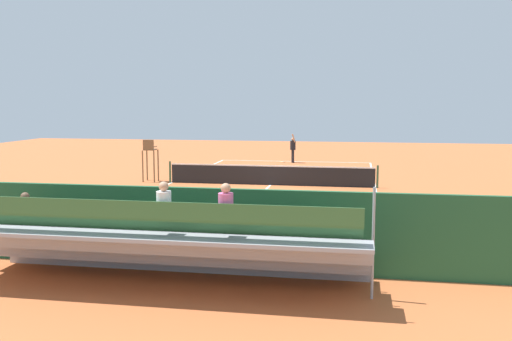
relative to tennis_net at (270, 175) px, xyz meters
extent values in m
plane|color=#BC6033|center=(0.00, 0.00, -0.50)|extent=(60.00, 60.00, 0.00)
cube|color=white|center=(0.00, -11.00, -0.50)|extent=(10.00, 0.10, 0.01)
cube|color=white|center=(0.00, 11.00, -0.50)|extent=(10.00, 0.10, 0.01)
cube|color=white|center=(-5.00, 0.00, -0.50)|extent=(0.10, 22.00, 0.01)
cube|color=white|center=(5.00, 0.00, -0.50)|extent=(0.10, 22.00, 0.01)
cube|color=white|center=(0.00, -6.05, -0.50)|extent=(7.50, 0.10, 0.01)
cube|color=white|center=(0.00, 6.05, -0.50)|extent=(7.50, 0.10, 0.01)
cube|color=white|center=(0.00, 0.00, -0.50)|extent=(0.10, 12.10, 0.01)
cube|color=white|center=(0.00, -11.00, -0.50)|extent=(0.10, 0.30, 0.01)
cube|color=black|center=(0.00, 0.00, -0.05)|extent=(10.00, 0.02, 0.91)
cube|color=white|center=(0.00, 0.00, 0.44)|extent=(10.00, 0.04, 0.06)
cylinder|color=#2D5133|center=(-5.10, 0.00, 0.03)|extent=(0.10, 0.10, 1.07)
cylinder|color=#2D5133|center=(5.10, 0.00, 0.03)|extent=(0.10, 0.10, 1.07)
cube|color=#235633|center=(0.00, 14.00, 0.50)|extent=(18.00, 0.16, 2.00)
cube|color=#9EA0A5|center=(0.00, 14.35, -0.28)|extent=(9.00, 0.10, 0.45)
cube|color=#9EA0A5|center=(0.00, 14.70, -0.09)|extent=(9.00, 0.80, 0.08)
cube|color=#9EA0A5|center=(0.00, 14.32, -0.28)|extent=(9.00, 0.04, 0.45)
cube|color=#386B38|center=(0.00, 14.80, 0.33)|extent=(8.60, 0.36, 0.04)
cube|color=#386B38|center=(0.00, 14.98, 0.53)|extent=(8.60, 0.03, 0.36)
cube|color=#9EA0A5|center=(0.00, 15.50, 0.36)|extent=(9.00, 0.80, 0.08)
cube|color=#9EA0A5|center=(0.00, 15.12, 0.17)|extent=(9.00, 0.04, 0.45)
cube|color=#386B38|center=(0.00, 15.60, 0.78)|extent=(8.60, 0.36, 0.04)
cube|color=#386B38|center=(0.00, 15.78, 0.98)|extent=(8.60, 0.03, 0.36)
cube|color=#9EA0A5|center=(0.00, 16.30, 0.81)|extent=(9.00, 0.80, 0.08)
cube|color=#9EA0A5|center=(0.00, 15.92, 0.62)|extent=(9.00, 0.04, 0.45)
cube|color=#386B38|center=(0.00, 16.40, 1.23)|extent=(8.60, 0.36, 0.04)
cube|color=#386B38|center=(0.00, 16.58, 1.43)|extent=(8.60, 0.03, 0.36)
cylinder|color=#9EA0A5|center=(-4.50, 15.50, 0.67)|extent=(0.06, 0.06, 2.35)
cube|color=#2D2D33|center=(3.26, 15.43, 0.82)|extent=(0.32, 0.40, 0.12)
cylinder|color=orange|center=(3.26, 15.55, 1.10)|extent=(0.30, 0.30, 0.45)
sphere|color=brown|center=(3.26, 15.55, 1.43)|extent=(0.20, 0.20, 0.20)
cube|color=#2D2D33|center=(-0.32, 16.23, 1.27)|extent=(0.32, 0.40, 0.12)
cylinder|color=white|center=(-0.32, 16.35, 1.55)|extent=(0.30, 0.30, 0.45)
sphere|color=tan|center=(-0.32, 16.35, 1.88)|extent=(0.20, 0.20, 0.20)
cube|color=#2D2D33|center=(3.91, 14.63, 0.37)|extent=(0.32, 0.40, 0.12)
cylinder|color=green|center=(3.91, 14.75, 0.65)|extent=(0.30, 0.30, 0.45)
sphere|color=tan|center=(3.91, 14.75, 0.98)|extent=(0.20, 0.20, 0.20)
cube|color=#2D2D33|center=(-1.58, 14.63, 0.37)|extent=(0.32, 0.40, 0.12)
cylinder|color=red|center=(-1.58, 14.75, 0.65)|extent=(0.30, 0.30, 0.45)
sphere|color=#8C6647|center=(-1.58, 14.75, 0.98)|extent=(0.20, 0.20, 0.20)
cube|color=#2D2D33|center=(-1.60, 16.23, 1.27)|extent=(0.32, 0.40, 0.12)
cylinder|color=pink|center=(-1.60, 16.35, 1.55)|extent=(0.30, 0.30, 0.45)
sphere|color=tan|center=(-1.60, 16.35, 1.88)|extent=(0.20, 0.20, 0.20)
cube|color=#2D2D33|center=(1.97, 14.63, 0.37)|extent=(0.32, 0.40, 0.12)
cylinder|color=red|center=(1.97, 14.75, 0.65)|extent=(0.30, 0.30, 0.45)
sphere|color=tan|center=(1.97, 14.75, 0.98)|extent=(0.20, 0.20, 0.20)
cylinder|color=brown|center=(5.90, -0.50, 0.30)|extent=(0.07, 0.07, 1.60)
cylinder|color=brown|center=(6.50, -0.50, 0.30)|extent=(0.07, 0.07, 1.60)
cylinder|color=brown|center=(5.90, 0.10, 0.30)|extent=(0.07, 0.07, 1.60)
cylinder|color=brown|center=(6.50, 0.10, 0.30)|extent=(0.07, 0.07, 1.60)
cube|color=brown|center=(6.20, -0.20, 1.13)|extent=(0.56, 0.56, 0.06)
cube|color=brown|center=(6.20, 0.04, 1.40)|extent=(0.56, 0.06, 0.48)
cube|color=brown|center=(5.94, -0.20, 1.28)|extent=(0.04, 0.48, 0.04)
cube|color=brown|center=(6.46, -0.20, 1.28)|extent=(0.04, 0.48, 0.04)
cube|color=#9E754C|center=(-1.85, 13.20, -0.05)|extent=(1.80, 0.40, 0.05)
cylinder|color=#9E754C|center=(-2.60, 13.20, -0.28)|extent=(0.06, 0.06, 0.45)
cylinder|color=#9E754C|center=(-1.10, 13.20, -0.28)|extent=(0.06, 0.06, 0.45)
cube|color=#9E754C|center=(-1.85, 13.38, 0.25)|extent=(1.80, 0.04, 0.36)
cube|color=black|center=(0.30, 13.40, -0.32)|extent=(0.90, 0.36, 0.36)
cylinder|color=black|center=(0.10, -10.33, -0.08)|extent=(0.14, 0.14, 0.85)
cylinder|color=black|center=(0.03, -10.12, -0.08)|extent=(0.14, 0.14, 0.85)
cylinder|color=black|center=(0.07, -10.22, 0.65)|extent=(0.46, 0.46, 0.60)
sphere|color=tan|center=(0.07, -10.22, 1.06)|extent=(0.22, 0.22, 0.22)
cylinder|color=tan|center=(0.00, -10.01, 1.15)|extent=(0.26, 0.16, 0.55)
cylinder|color=tan|center=(0.14, -10.43, 0.68)|extent=(0.11, 0.11, 0.50)
cylinder|color=black|center=(0.67, -10.41, -0.49)|extent=(0.19, 0.24, 0.03)
torus|color=#D8CC4C|center=(0.84, -10.62, -0.49)|extent=(0.43, 0.43, 0.02)
cylinder|color=white|center=(0.84, -10.62, -0.49)|extent=(0.25, 0.25, 0.00)
sphere|color=#CCDB33|center=(-1.19, -6.96, -0.47)|extent=(0.07, 0.07, 0.07)
sphere|color=#CCDB33|center=(-0.53, -8.07, -0.47)|extent=(0.07, 0.07, 0.07)
camera|label=1|loc=(-4.14, 27.19, 3.60)|focal=40.05mm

